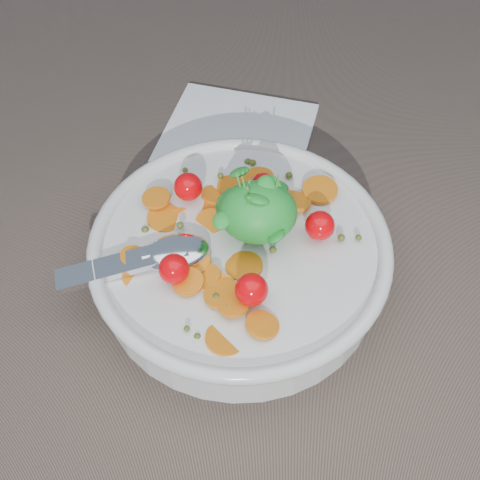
{
  "coord_description": "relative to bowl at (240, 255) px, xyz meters",
  "views": [
    {
      "loc": [
        0.02,
        -0.33,
        0.48
      ],
      "look_at": [
        0.0,
        0.01,
        0.06
      ],
      "focal_mm": 45.0,
      "sensor_mm": 36.0,
      "label": 1
    }
  ],
  "objects": [
    {
      "name": "napkin",
      "position": [
        -0.01,
        0.2,
        -0.03
      ],
      "size": [
        0.2,
        0.18,
        0.01
      ],
      "primitive_type": "cube",
      "rotation": [
        0.0,
        0.0,
        -0.21
      ],
      "color": "white",
      "rests_on": "ground"
    },
    {
      "name": "ground",
      "position": [
        0.0,
        -0.01,
        -0.03
      ],
      "size": [
        6.0,
        6.0,
        0.0
      ],
      "primitive_type": "plane",
      "color": "#766254",
      "rests_on": "ground"
    },
    {
      "name": "bowl",
      "position": [
        0.0,
        0.0,
        0.0
      ],
      "size": [
        0.3,
        0.28,
        0.12
      ],
      "color": "silver",
      "rests_on": "ground"
    }
  ]
}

